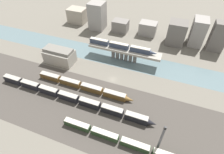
{
  "coord_description": "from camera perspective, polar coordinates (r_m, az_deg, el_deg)",
  "views": [
    {
      "loc": [
        25.85,
        -70.17,
        72.64
      ],
      "look_at": [
        0.0,
        -1.58,
        3.4
      ],
      "focal_mm": 28.0,
      "sensor_mm": 36.0,
      "label": 1
    }
  ],
  "objects": [
    {
      "name": "bridge",
      "position": [
        115.42,
        3.97,
        8.3
      ],
      "size": [
        47.85,
        7.32,
        8.51
      ],
      "color": "gray",
      "rests_on": "ground"
    },
    {
      "name": "city_block_tall",
      "position": [
        144.2,
        26.22,
        13.07
      ],
      "size": [
        9.6,
        13.58,
        19.6
      ],
      "primitive_type": "cube",
      "color": "gray",
      "rests_on": "ground"
    },
    {
      "name": "ground_plane",
      "position": [
        104.25,
        0.31,
        -0.8
      ],
      "size": [
        400.0,
        400.0,
        0.0
      ],
      "primitive_type": "plane",
      "color": "#666056"
    },
    {
      "name": "train_yard_mid",
      "position": [
        94.54,
        -13.36,
        -6.54
      ],
      "size": [
        88.77,
        2.96,
        4.18
      ],
      "color": "black",
      "rests_on": "ground"
    },
    {
      "name": "signal_tower",
      "position": [
        75.14,
        15.75,
        -18.7
      ],
      "size": [
        1.0,
        0.95,
        16.42
      ],
      "color": "#4C4C51",
      "rests_on": "ground"
    },
    {
      "name": "train_yard_near",
      "position": [
        79.01,
        8.66,
        -21.49
      ],
      "size": [
        71.78,
        2.65,
        3.45
      ],
      "color": "#23381E",
      "rests_on": "ground"
    },
    {
      "name": "city_block_right",
      "position": [
        147.76,
        11.6,
        15.27
      ],
      "size": [
        13.24,
        9.97,
        10.06
      ],
      "primitive_type": "cube",
      "color": "gray",
      "rests_on": "ground"
    },
    {
      "name": "city_block_low",
      "position": [
        143.31,
        31.43,
        11.16
      ],
      "size": [
        10.26,
        8.4,
        20.83
      ],
      "primitive_type": "cube",
      "color": "#605B56",
      "rests_on": "ground"
    },
    {
      "name": "railbed_yard",
      "position": [
        89.86,
        -5.14,
        -10.82
      ],
      "size": [
        280.0,
        42.0,
        0.01
      ],
      "primitive_type": "cube",
      "color": "#423D38",
      "rests_on": "ground"
    },
    {
      "name": "train_yard_far",
      "position": [
        99.22,
        -9.32,
        -2.95
      ],
      "size": [
        57.52,
        3.04,
        3.64
      ],
      "color": "brown",
      "rests_on": "ground"
    },
    {
      "name": "city_block_far_right",
      "position": [
        139.67,
        20.28,
        13.33
      ],
      "size": [
        12.72,
        12.43,
        17.02
      ],
      "primitive_type": "cube",
      "color": "#605B56",
      "rests_on": "ground"
    },
    {
      "name": "warehouse_building",
      "position": [
        119.35,
        -16.76,
        6.69
      ],
      "size": [
        19.16,
        10.49,
        10.1
      ],
      "color": "#9E998E",
      "rests_on": "ground"
    },
    {
      "name": "city_block_center",
      "position": [
        149.63,
        2.78,
        16.31
      ],
      "size": [
        12.35,
        9.41,
        9.38
      ],
      "primitive_type": "cube",
      "color": "slate",
      "rests_on": "ground"
    },
    {
      "name": "city_block_left",
      "position": [
        152.31,
        -4.82,
        19.28
      ],
      "size": [
        12.16,
        12.18,
        21.63
      ],
      "primitive_type": "cube",
      "color": "gray",
      "rests_on": "ground"
    },
    {
      "name": "train_on_bridge",
      "position": [
        113.83,
        3.03,
        10.05
      ],
      "size": [
        45.09,
        2.64,
        3.51
      ],
      "color": "#2D384C",
      "rests_on": "bridge"
    },
    {
      "name": "city_block_far_left",
      "position": [
        167.33,
        -11.23,
        19.15
      ],
      "size": [
        15.28,
        11.64,
        12.13
      ],
      "primitive_type": "cube",
      "color": "gray",
      "rests_on": "ground"
    },
    {
      "name": "river_water",
      "position": [
        119.27,
        3.82,
        5.74
      ],
      "size": [
        320.0,
        18.19,
        0.01
      ],
      "primitive_type": "cube",
      "color": "slate",
      "rests_on": "ground"
    }
  ]
}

